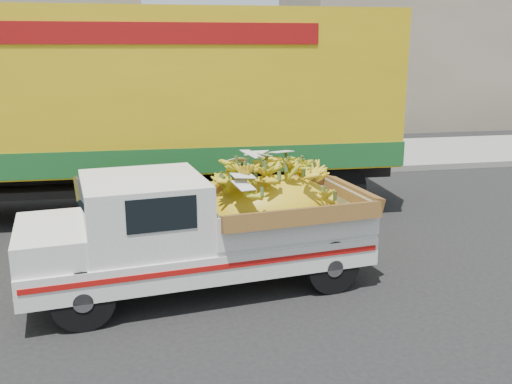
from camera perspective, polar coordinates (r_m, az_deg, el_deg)
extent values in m
plane|color=black|center=(8.08, -16.45, -9.13)|extent=(100.00, 100.00, 0.00)
cube|color=gray|center=(13.86, -14.50, 1.12)|extent=(60.00, 0.25, 0.15)
cube|color=gray|center=(15.92, -14.16, 2.80)|extent=(60.00, 4.00, 0.14)
cube|color=gray|center=(26.08, 19.47, 13.26)|extent=(14.00, 6.00, 6.00)
cylinder|color=black|center=(6.86, -16.94, -10.24)|extent=(0.74, 0.30, 0.72)
cylinder|color=black|center=(8.14, -17.38, -6.31)|extent=(0.74, 0.30, 0.72)
cylinder|color=black|center=(7.57, 7.56, -7.33)|extent=(0.74, 0.30, 0.72)
cylinder|color=black|center=(8.75, 3.53, -4.21)|extent=(0.74, 0.30, 0.72)
cube|color=silver|center=(7.60, -5.76, -5.84)|extent=(4.62, 2.18, 0.37)
cube|color=#A50F0C|center=(6.85, -4.18, -7.59)|extent=(4.32, 0.58, 0.07)
cube|color=silver|center=(7.49, -22.40, -8.03)|extent=(0.30, 1.58, 0.13)
cube|color=silver|center=(7.32, -19.89, -4.52)|extent=(1.00, 1.61, 0.34)
cube|color=silver|center=(7.30, -11.13, -1.87)|extent=(1.66, 1.72, 0.85)
cube|color=black|center=(6.53, -9.40, -2.25)|extent=(0.80, 0.12, 0.40)
cube|color=silver|center=(7.79, 2.32, -1.98)|extent=(2.37, 1.88, 0.48)
ellipsoid|color=orange|center=(7.78, 1.66, -2.75)|extent=(2.12, 1.54, 1.21)
cylinder|color=black|center=(10.87, 8.00, 0.42)|extent=(1.11, 0.35, 1.10)
cylinder|color=black|center=(12.73, 5.23, 2.56)|extent=(1.11, 0.35, 1.10)
cylinder|color=black|center=(10.56, 1.79, 0.15)|extent=(1.11, 0.35, 1.10)
cylinder|color=black|center=(12.47, -0.10, 2.37)|extent=(1.11, 0.35, 1.10)
cube|color=black|center=(11.35, -16.86, 1.73)|extent=(12.02, 1.28, 0.36)
cube|color=gold|center=(11.13, -17.47, 9.79)|extent=(11.82, 2.78, 2.84)
cube|color=#185623|center=(11.27, -17.02, 3.86)|extent=(11.88, 2.80, 0.45)
cube|color=maroon|center=(9.85, -18.80, 14.84)|extent=(8.40, 0.22, 0.35)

